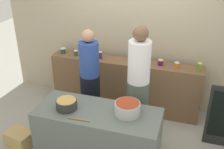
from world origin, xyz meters
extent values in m
plane|color=#99988E|center=(0.00, 0.00, 0.00)|extent=(12.00, 12.00, 0.00)
cube|color=#B4A78B|center=(0.00, 1.45, 1.50)|extent=(4.80, 0.12, 3.00)
cube|color=brown|center=(0.00, 1.10, 0.48)|extent=(2.70, 0.36, 0.96)
cube|color=#58615A|center=(0.00, -0.30, 0.40)|extent=(1.70, 0.70, 0.81)
cylinder|color=#214539|center=(-1.19, 1.11, 1.00)|extent=(0.09, 0.09, 0.09)
cylinder|color=silver|center=(-1.19, 1.11, 1.05)|extent=(0.09, 0.09, 0.01)
cylinder|color=#2D552C|center=(-0.92, 1.07, 1.00)|extent=(0.07, 0.07, 0.09)
cylinder|color=silver|center=(-0.92, 1.07, 1.05)|extent=(0.07, 0.07, 0.01)
cylinder|color=#8B340C|center=(-0.73, 1.17, 1.02)|extent=(0.09, 0.09, 0.12)
cylinder|color=#D6C666|center=(-0.73, 1.17, 1.09)|extent=(0.09, 0.09, 0.02)
cylinder|color=#422C58|center=(-0.45, 1.08, 1.02)|extent=(0.07, 0.07, 0.12)
cylinder|color=silver|center=(-0.45, 1.08, 1.08)|extent=(0.07, 0.07, 0.01)
cylinder|color=red|center=(0.23, 1.14, 1.02)|extent=(0.08, 0.08, 0.13)
cylinder|color=black|center=(0.23, 1.14, 1.09)|extent=(0.09, 0.09, 0.01)
cylinder|color=orange|center=(0.33, 1.04, 1.02)|extent=(0.08, 0.08, 0.13)
cylinder|color=silver|center=(0.33, 1.04, 1.09)|extent=(0.09, 0.09, 0.01)
cylinder|color=#4A1260|center=(0.62, 1.10, 1.00)|extent=(0.09, 0.09, 0.09)
cylinder|color=#D6C666|center=(0.62, 1.10, 1.05)|extent=(0.09, 0.09, 0.01)
cylinder|color=#D46220|center=(0.89, 1.08, 1.00)|extent=(0.08, 0.08, 0.09)
cylinder|color=silver|center=(0.89, 1.08, 1.05)|extent=(0.08, 0.08, 0.01)
cylinder|color=olive|center=(1.25, 1.06, 1.02)|extent=(0.06, 0.06, 0.13)
cylinder|color=#D6C666|center=(1.25, 1.06, 1.10)|extent=(0.07, 0.07, 0.01)
cylinder|color=#2D2D2D|center=(-0.42, -0.36, 0.87)|extent=(0.29, 0.29, 0.13)
cylinder|color=tan|center=(-0.42, -0.36, 0.94)|extent=(0.26, 0.26, 0.00)
cylinder|color=#B7B7BC|center=(0.40, -0.24, 0.89)|extent=(0.34, 0.34, 0.17)
cylinder|color=#95351C|center=(0.40, -0.24, 0.98)|extent=(0.31, 0.31, 0.00)
cylinder|color=#9E703D|center=(-0.16, -0.56, 0.82)|extent=(0.30, 0.04, 0.02)
cylinder|color=black|center=(-0.41, 0.47, 0.46)|extent=(0.32, 0.32, 0.92)
cylinder|color=#2A4695|center=(-0.41, 0.47, 1.20)|extent=(0.31, 0.31, 0.56)
sphere|color=tan|center=(-0.41, 0.47, 1.58)|extent=(0.20, 0.20, 0.20)
cylinder|color=#4B574A|center=(0.41, 0.33, 0.51)|extent=(0.34, 0.34, 1.01)
cylinder|color=white|center=(0.41, 0.33, 1.32)|extent=(0.32, 0.32, 0.62)
sphere|color=brown|center=(0.41, 0.33, 1.74)|extent=(0.22, 0.22, 0.22)
cube|color=tan|center=(-1.25, -0.41, 0.12)|extent=(0.45, 0.37, 0.24)
camera|label=1|loc=(1.10, -3.17, 2.89)|focal=43.99mm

